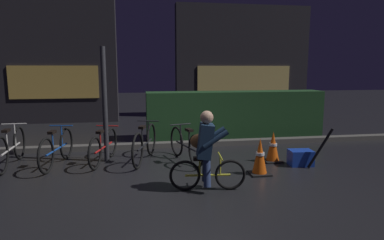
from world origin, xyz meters
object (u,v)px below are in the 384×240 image
(parked_bike_right_mid, at_px, (186,145))
(parked_bike_center_left, at_px, (104,147))
(traffic_cone_near, at_px, (260,157))
(blue_crate, at_px, (301,158))
(traffic_cone_far, at_px, (273,147))
(cyclist, at_px, (206,150))
(parked_bike_leftmost, at_px, (11,148))
(parked_bike_left_mid, at_px, (57,148))
(parked_bike_center_right, at_px, (145,144))
(closed_umbrella, at_px, (320,148))
(street_post, at_px, (105,105))

(parked_bike_right_mid, bearing_deg, parked_bike_center_left, 68.00)
(traffic_cone_near, distance_m, blue_crate, 1.08)
(traffic_cone_far, relative_size, cyclist, 0.49)
(parked_bike_leftmost, height_order, parked_bike_center_left, parked_bike_leftmost)
(parked_bike_left_mid, distance_m, traffic_cone_near, 3.85)
(blue_crate, relative_size, cyclist, 0.35)
(parked_bike_left_mid, distance_m, parked_bike_center_right, 1.68)
(parked_bike_right_mid, relative_size, traffic_cone_far, 2.52)
(blue_crate, xyz_separation_m, cyclist, (-2.09, -0.99, 0.48))
(parked_bike_leftmost, height_order, closed_umbrella, parked_bike_leftmost)
(parked_bike_leftmost, height_order, parked_bike_center_right, parked_bike_center_right)
(parked_bike_left_mid, distance_m, closed_umbrella, 5.02)
(parked_bike_center_right, xyz_separation_m, cyclist, (0.90, -1.77, 0.27))
(parked_bike_center_right, bearing_deg, traffic_cone_far, -83.41)
(blue_crate, relative_size, closed_umbrella, 0.52)
(closed_umbrella, bearing_deg, street_post, 175.36)
(traffic_cone_near, height_order, closed_umbrella, closed_umbrella)
(parked_bike_leftmost, xyz_separation_m, traffic_cone_near, (4.54, -1.23, -0.04))
(traffic_cone_far, bearing_deg, parked_bike_leftmost, 174.47)
(parked_bike_left_mid, relative_size, traffic_cone_near, 2.47)
(parked_bike_leftmost, relative_size, parked_bike_left_mid, 1.06)
(parked_bike_leftmost, relative_size, parked_bike_right_mid, 1.12)
(blue_crate, height_order, cyclist, cyclist)
(parked_bike_left_mid, distance_m, parked_bike_center_left, 0.87)
(street_post, xyz_separation_m, cyclist, (1.67, -1.89, -0.52))
(parked_bike_leftmost, relative_size, traffic_cone_near, 2.62)
(parked_bike_center_left, xyz_separation_m, cyclist, (1.71, -1.78, 0.30))
(cyclist, relative_size, closed_umbrella, 1.47)
(blue_crate, bearing_deg, closed_umbrella, -44.49)
(traffic_cone_near, distance_m, closed_umbrella, 1.25)
(parked_bike_center_left, bearing_deg, traffic_cone_far, -83.28)
(traffic_cone_far, bearing_deg, parked_bike_center_left, 172.34)
(parked_bike_leftmost, bearing_deg, blue_crate, -100.40)
(street_post, distance_m, parked_bike_left_mid, 1.23)
(parked_bike_leftmost, relative_size, parked_bike_center_left, 1.14)
(parked_bike_center_right, xyz_separation_m, parked_bike_right_mid, (0.81, -0.16, -0.03))
(parked_bike_center_left, height_order, traffic_cone_near, parked_bike_center_left)
(parked_bike_center_left, distance_m, blue_crate, 3.89)
(street_post, relative_size, parked_bike_center_right, 1.37)
(parked_bike_leftmost, xyz_separation_m, parked_bike_center_right, (2.55, -0.05, 0.00))
(closed_umbrella, bearing_deg, parked_bike_center_left, 176.96)
(blue_crate, bearing_deg, parked_bike_center_left, 168.23)
(parked_bike_left_mid, xyz_separation_m, parked_bike_right_mid, (2.50, -0.11, -0.01))
(parked_bike_center_right, xyz_separation_m, traffic_cone_near, (2.00, -1.18, -0.04))
(street_post, distance_m, traffic_cone_near, 3.17)
(parked_bike_left_mid, xyz_separation_m, traffic_cone_far, (4.24, -0.39, -0.05))
(parked_bike_center_right, bearing_deg, parked_bike_center_left, 105.46)
(parked_bike_center_left, height_order, parked_bike_center_right, parked_bike_center_right)
(parked_bike_left_mid, height_order, parked_bike_center_right, parked_bike_center_right)
(parked_bike_center_left, distance_m, traffic_cone_far, 3.40)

